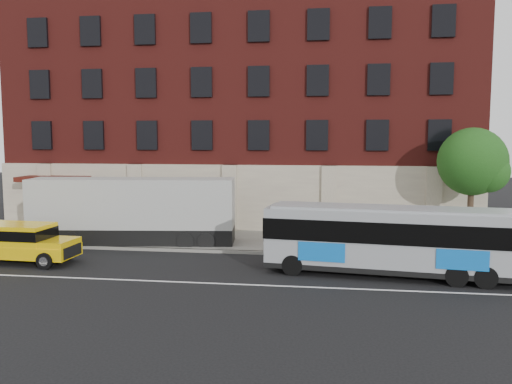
# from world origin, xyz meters

# --- Properties ---
(ground) EXTENTS (120.00, 120.00, 0.00)m
(ground) POSITION_xyz_m (0.00, 0.00, 0.00)
(ground) COLOR black
(ground) RESTS_ON ground
(sidewalk) EXTENTS (60.00, 6.00, 0.15)m
(sidewalk) POSITION_xyz_m (0.00, 9.00, 0.07)
(sidewalk) COLOR gray
(sidewalk) RESTS_ON ground
(kerb) EXTENTS (60.00, 0.25, 0.15)m
(kerb) POSITION_xyz_m (0.00, 6.00, 0.07)
(kerb) COLOR gray
(kerb) RESTS_ON ground
(lane_line) EXTENTS (60.00, 0.12, 0.01)m
(lane_line) POSITION_xyz_m (0.00, 0.50, 0.01)
(lane_line) COLOR white
(lane_line) RESTS_ON ground
(building) EXTENTS (30.00, 12.10, 15.00)m
(building) POSITION_xyz_m (-0.01, 16.92, 7.58)
(building) COLOR maroon
(building) RESTS_ON sidewalk
(sign_pole) EXTENTS (0.30, 0.20, 2.50)m
(sign_pole) POSITION_xyz_m (-8.50, 6.15, 1.45)
(sign_pole) COLOR slate
(sign_pole) RESTS_ON ground
(street_tree) EXTENTS (3.60, 3.60, 6.20)m
(street_tree) POSITION_xyz_m (13.54, 9.48, 4.41)
(street_tree) COLOR #3C2E1E
(street_tree) RESTS_ON sidewalk
(city_bus) EXTENTS (10.89, 3.57, 2.93)m
(city_bus) POSITION_xyz_m (8.67, 2.68, 1.62)
(city_bus) COLOR #95999D
(city_bus) RESTS_ON ground
(yellow_suv) EXTENTS (4.84, 2.27, 1.83)m
(yellow_suv) POSITION_xyz_m (-8.09, 2.68, 1.05)
(yellow_suv) COLOR yellow
(yellow_suv) RESTS_ON ground
(shipping_container) EXTENTS (11.07, 3.45, 3.63)m
(shipping_container) POSITION_xyz_m (-4.49, 7.25, 1.80)
(shipping_container) COLOR black
(shipping_container) RESTS_ON ground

